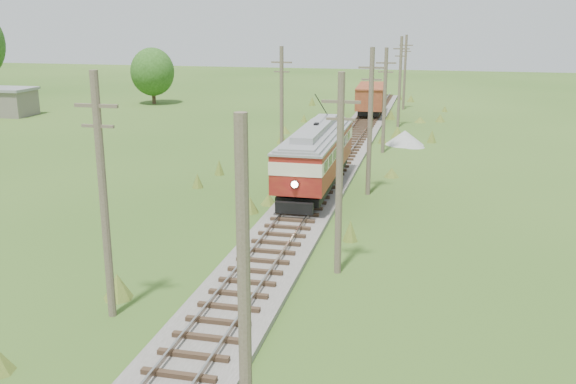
# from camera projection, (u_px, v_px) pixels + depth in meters

# --- Properties ---
(railbed_main) EXTENTS (3.60, 96.00, 0.57)m
(railbed_main) POSITION_uv_depth(u_px,v_px,m) (325.00, 177.00, 43.51)
(railbed_main) COLOR #605B54
(railbed_main) RESTS_ON ground
(streetcar) EXTENTS (3.00, 12.62, 5.75)m
(streetcar) POSITION_uv_depth(u_px,v_px,m) (316.00, 152.00, 39.43)
(streetcar) COLOR black
(streetcar) RESTS_ON ground
(gondola) EXTENTS (3.26, 8.97, 2.94)m
(gondola) POSITION_uv_depth(u_px,v_px,m) (371.00, 98.00, 70.26)
(gondola) COLOR black
(gondola) RESTS_ON ground
(gravel_pile) EXTENTS (3.42, 3.63, 1.24)m
(gravel_pile) POSITION_uv_depth(u_px,v_px,m) (406.00, 138.00, 55.27)
(gravel_pile) COLOR gray
(gravel_pile) RESTS_ON ground
(utility_pole_r_1) EXTENTS (0.30, 0.30, 8.80)m
(utility_pole_r_1) POSITION_uv_depth(u_px,v_px,m) (244.00, 306.00, 14.47)
(utility_pole_r_1) COLOR brown
(utility_pole_r_1) RESTS_ON ground
(utility_pole_r_2) EXTENTS (1.60, 0.30, 8.60)m
(utility_pole_r_2) POSITION_uv_depth(u_px,v_px,m) (339.00, 173.00, 26.64)
(utility_pole_r_2) COLOR brown
(utility_pole_r_2) RESTS_ON ground
(utility_pole_r_3) EXTENTS (1.60, 0.30, 9.00)m
(utility_pole_r_3) POSITION_uv_depth(u_px,v_px,m) (370.00, 121.00, 38.82)
(utility_pole_r_3) COLOR brown
(utility_pole_r_3) RESTS_ON ground
(utility_pole_r_4) EXTENTS (1.60, 0.30, 8.40)m
(utility_pole_r_4) POSITION_uv_depth(u_px,v_px,m) (385.00, 100.00, 51.16)
(utility_pole_r_4) COLOR brown
(utility_pole_r_4) RESTS_ON ground
(utility_pole_r_5) EXTENTS (1.60, 0.30, 8.90)m
(utility_pole_r_5) POSITION_uv_depth(u_px,v_px,m) (400.00, 81.00, 63.22)
(utility_pole_r_5) COLOR brown
(utility_pole_r_5) RESTS_ON ground
(utility_pole_r_6) EXTENTS (1.60, 0.30, 8.70)m
(utility_pole_r_6) POSITION_uv_depth(u_px,v_px,m) (405.00, 72.00, 75.50)
(utility_pole_r_6) COLOR brown
(utility_pole_r_6) RESTS_ON ground
(utility_pole_l_a) EXTENTS (1.60, 0.30, 9.00)m
(utility_pole_l_a) POSITION_uv_depth(u_px,v_px,m) (103.00, 196.00, 22.58)
(utility_pole_l_a) COLOR brown
(utility_pole_l_a) RESTS_ON ground
(utility_pole_l_b) EXTENTS (1.60, 0.30, 8.60)m
(utility_pole_l_b) POSITION_uv_depth(u_px,v_px,m) (282.00, 102.00, 49.01)
(utility_pole_l_b) COLOR brown
(utility_pole_l_b) RESTS_ON ground
(tree_mid_a) EXTENTS (5.46, 5.46, 7.03)m
(tree_mid_a) POSITION_uv_depth(u_px,v_px,m) (152.00, 72.00, 80.54)
(tree_mid_a) COLOR #38281C
(tree_mid_a) RESTS_ON ground
(shed) EXTENTS (6.40, 4.40, 3.10)m
(shed) POSITION_uv_depth(u_px,v_px,m) (5.00, 101.00, 71.59)
(shed) COLOR slate
(shed) RESTS_ON ground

